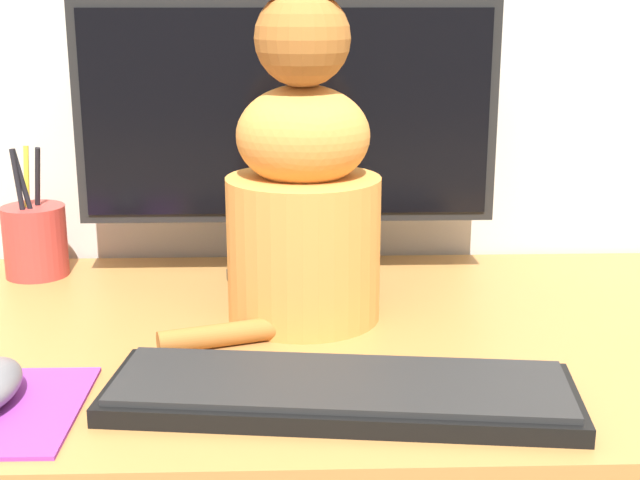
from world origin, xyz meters
TOP-DOWN VIEW (x-y plane):
  - desk at (0.00, 0.00)m, footprint 1.16×0.62m
  - monitor at (0.02, 0.21)m, footprint 0.55×0.17m
  - keyboard at (0.07, -0.19)m, footprint 0.46×0.19m
  - cat at (0.04, 0.05)m, footprint 0.25×0.22m
  - pen_cup at (-0.33, 0.23)m, footprint 0.09×0.09m

SIDE VIEW (x-z plane):
  - desk at x=0.00m, z-range 0.26..1.01m
  - keyboard at x=0.07m, z-range 0.76..0.78m
  - pen_cup at x=-0.33m, z-range 0.72..0.90m
  - cat at x=0.04m, z-range 0.70..1.12m
  - monitor at x=0.02m, z-range 0.78..1.15m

